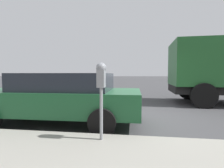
# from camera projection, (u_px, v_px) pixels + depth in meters

# --- Properties ---
(ground_plane) EXTENTS (220.00, 220.00, 0.00)m
(ground_plane) POSITION_uv_depth(u_px,v_px,m) (142.00, 117.00, 5.72)
(ground_plane) COLOR #424244
(parking_meter) EXTENTS (0.21, 0.19, 1.47)m
(parking_meter) POSITION_uv_depth(u_px,v_px,m) (101.00, 81.00, 3.29)
(parking_meter) COLOR gray
(parking_meter) RESTS_ON sidewalk
(car_green) EXTENTS (2.16, 4.62, 1.43)m
(car_green) POSITION_uv_depth(u_px,v_px,m) (61.00, 96.00, 5.01)
(car_green) COLOR #1E5B33
(car_green) RESTS_ON ground_plane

